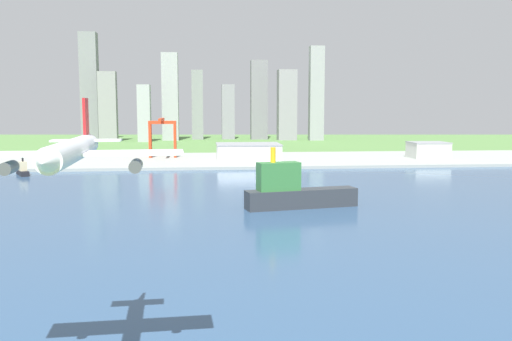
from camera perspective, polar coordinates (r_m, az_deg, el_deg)
ground_plane at (r=314.17m, az=-4.62°, el=-2.47°), size 2400.00×2400.00×0.00m
water_bay at (r=255.08m, az=-4.37°, el=-4.56°), size 840.00×360.00×0.15m
industrial_pier at (r=502.57m, az=-5.02°, el=1.07°), size 840.00×140.00×2.50m
airplane_landing at (r=93.64m, az=-18.60°, el=1.86°), size 36.30×39.33×12.50m
container_barge at (r=269.13m, az=4.01°, el=-2.18°), size 57.09×21.43×30.07m
tugboat_small at (r=433.22m, az=-23.08°, el=0.02°), size 15.27×23.13×13.02m
port_crane_red at (r=519.22m, az=-9.71°, el=4.29°), size 25.42×44.11×36.98m
warehouse_main at (r=479.30m, az=-0.82°, el=1.90°), size 55.38×41.05×15.43m
warehouse_annex at (r=534.48m, az=17.45°, el=2.05°), size 33.80×28.31×14.87m
distant_skyline at (r=834.16m, az=-6.11°, el=7.32°), size 360.00×70.75×159.35m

